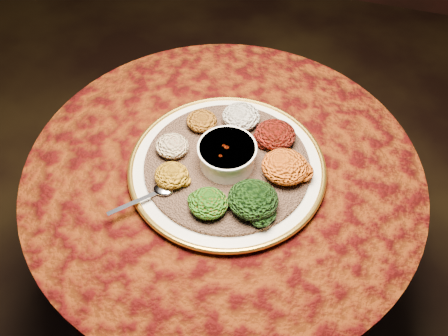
# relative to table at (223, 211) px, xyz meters

# --- Properties ---
(table) EXTENTS (0.96, 0.96, 0.73)m
(table) POSITION_rel_table_xyz_m (0.00, 0.00, 0.00)
(table) COLOR black
(table) RESTS_ON ground
(platter) EXTENTS (0.59, 0.59, 0.02)m
(platter) POSITION_rel_table_xyz_m (0.01, -0.00, 0.19)
(platter) COLOR white
(platter) RESTS_ON table
(injera) EXTENTS (0.46, 0.46, 0.01)m
(injera) POSITION_rel_table_xyz_m (0.01, -0.00, 0.20)
(injera) COLOR brown
(injera) RESTS_ON platter
(stew_bowl) EXTENTS (0.14, 0.14, 0.06)m
(stew_bowl) POSITION_rel_table_xyz_m (0.01, -0.00, 0.24)
(stew_bowl) COLOR white
(stew_bowl) RESTS_ON injera
(spoon) EXTENTS (0.12, 0.12, 0.01)m
(spoon) POSITION_rel_table_xyz_m (-0.11, -0.13, 0.21)
(spoon) COLOR silver
(spoon) RESTS_ON injera
(portion_ayib) EXTENTS (0.09, 0.09, 0.05)m
(portion_ayib) POSITION_rel_table_xyz_m (0.01, 0.13, 0.23)
(portion_ayib) COLOR beige
(portion_ayib) RESTS_ON injera
(portion_kitfo) EXTENTS (0.10, 0.09, 0.05)m
(portion_kitfo) POSITION_rel_table_xyz_m (0.10, 0.10, 0.23)
(portion_kitfo) COLOR black
(portion_kitfo) RESTS_ON injera
(portion_tikil) EXTENTS (0.11, 0.10, 0.05)m
(portion_tikil) POSITION_rel_table_xyz_m (0.14, 0.01, 0.23)
(portion_tikil) COLOR #A55C0D
(portion_tikil) RESTS_ON injera
(portion_gomen) EXTENTS (0.11, 0.11, 0.05)m
(portion_gomen) POSITION_rel_table_xyz_m (0.10, -0.10, 0.23)
(portion_gomen) COLOR black
(portion_gomen) RESTS_ON injera
(portion_mixveg) EXTENTS (0.09, 0.08, 0.04)m
(portion_mixveg) POSITION_rel_table_xyz_m (0.01, -0.14, 0.23)
(portion_mixveg) COLOR #972009
(portion_mixveg) RESTS_ON injera
(portion_kik) EXTENTS (0.08, 0.08, 0.04)m
(portion_kik) POSITION_rel_table_xyz_m (-0.09, -0.09, 0.23)
(portion_kik) COLOR #BA7B10
(portion_kik) RESTS_ON injera
(portion_timatim) EXTENTS (0.08, 0.08, 0.04)m
(portion_timatim) POSITION_rel_table_xyz_m (-0.13, -0.00, 0.23)
(portion_timatim) COLOR maroon
(portion_timatim) RESTS_ON injera
(portion_shiro) EXTENTS (0.08, 0.07, 0.04)m
(portion_shiro) POSITION_rel_table_xyz_m (-0.08, 0.10, 0.23)
(portion_shiro) COLOR brown
(portion_shiro) RESTS_ON injera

